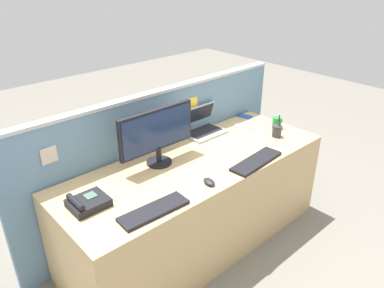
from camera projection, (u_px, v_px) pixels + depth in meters
ground_plane at (196, 240)px, 2.97m from camera, size 10.00×10.00×0.00m
desk at (196, 203)px, 2.81m from camera, size 2.06×0.76×0.72m
cubicle_divider at (161, 158)px, 2.99m from camera, size 2.44×0.08×1.15m
desktop_monitor at (157, 133)px, 2.53m from camera, size 0.60×0.18×0.40m
laptop at (201, 126)px, 3.07m from camera, size 0.34×0.25×0.23m
desk_phone at (87, 203)px, 2.15m from camera, size 0.22×0.18×0.08m
keyboard_main at (154, 211)px, 2.12m from camera, size 0.43×0.15×0.02m
keyboard_spare at (256, 161)px, 2.63m from camera, size 0.46×0.17×0.02m
computer_mouse_right_hand at (209, 182)px, 2.38m from camera, size 0.08×0.11×0.03m
pen_cup at (277, 131)px, 3.00m from camera, size 0.07×0.07×0.19m
cell_phone_silver_slab at (242, 127)px, 3.18m from camera, size 0.12×0.15×0.01m
cell_phone_blue_case at (245, 116)px, 3.39m from camera, size 0.10×0.14×0.01m
coffee_mug at (277, 123)px, 3.15m from camera, size 0.12×0.08×0.10m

